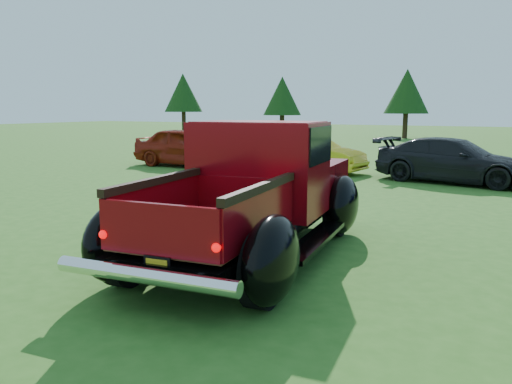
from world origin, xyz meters
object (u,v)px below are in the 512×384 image
Objects in this scene: tree_mid_left at (407,91)px; show_car_red at (188,147)px; pickup_truck at (259,190)px; tree_west at (282,96)px; tree_far_west at (183,93)px; show_car_yellow at (312,154)px; show_car_grey at (454,160)px.

tree_mid_left is 22.69m from show_car_red.
tree_mid_left is at bearing 92.03° from pickup_truck.
tree_mid_left is at bearing 12.53° from tree_west.
tree_far_west is at bearing 38.55° from show_car_red.
show_car_yellow is at bearing 101.29° from pickup_truck.
pickup_truck is (22.72, -30.05, -2.58)m from tree_far_west.
show_car_grey is (5.62, -22.10, -2.73)m from tree_mid_left.
show_car_grey is (1.90, 8.95, -0.28)m from pickup_truck.
show_car_yellow is at bearing -80.25° from show_car_red.
show_car_red is 4.81m from show_car_yellow.
tree_mid_left reaches higher than pickup_truck.
tree_mid_left is 21.84m from show_car_yellow.
tree_far_west is 1.15× the size of show_car_grey.
show_car_grey is at bearing -40.60° from tree_far_west.
tree_far_west reaches higher than show_car_red.
show_car_red is 1.17× the size of show_car_yellow.
tree_west is 0.92× the size of tree_mid_left.
tree_west is 31.79m from pickup_truck.
tree_far_west is 1.20× the size of show_car_red.
tree_mid_left is (9.00, 2.00, 0.27)m from tree_west.
show_car_yellow is at bearing -63.01° from tree_west.
tree_far_west is at bearing -176.99° from tree_mid_left.
tree_mid_left reaches higher than tree_west.
tree_far_west is at bearing 122.28° from pickup_truck.
pickup_truck is at bearing -52.91° from tree_far_west.
show_car_yellow is (-2.72, 9.41, -0.33)m from pickup_truck.
tree_far_west is 1.13× the size of tree_west.
tree_far_west reaches higher than tree_mid_left.
tree_west is 1.25× the size of show_car_yellow.
tree_mid_left reaches higher than show_car_red.
show_car_grey is at bearing -75.74° from tree_mid_left.
show_car_red is (-3.76, -22.22, -2.65)m from tree_mid_left.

